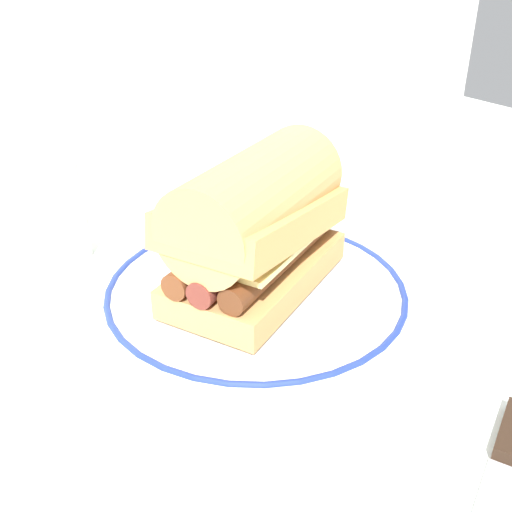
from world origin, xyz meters
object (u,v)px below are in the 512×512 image
object	(u,v)px
drinking_glass	(51,219)
butter_knife	(502,468)
sausage_sandwich	(256,223)
plate	(256,292)

from	to	relation	value
drinking_glass	butter_knife	xyz separation A→B (m)	(0.12, -0.44, -0.04)
sausage_sandwich	butter_knife	distance (m)	0.26
drinking_glass	butter_knife	distance (m)	0.45
plate	sausage_sandwich	world-z (taller)	sausage_sandwich
sausage_sandwich	drinking_glass	size ratio (longest dim) A/B	1.96
sausage_sandwich	drinking_glass	distance (m)	0.22
plate	sausage_sandwich	bearing A→B (deg)	54.46
plate	butter_knife	xyz separation A→B (m)	(0.00, -0.25, -0.00)
drinking_glass	butter_knife	size ratio (longest dim) A/B	0.72
plate	sausage_sandwich	xyz separation A→B (m)	(0.00, 0.00, 0.07)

